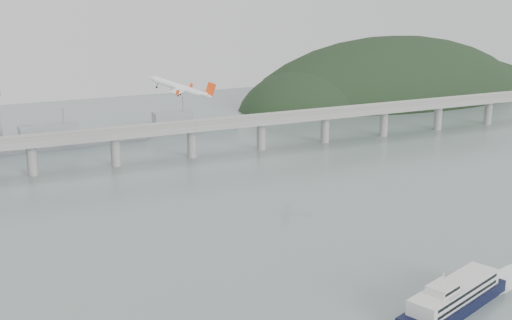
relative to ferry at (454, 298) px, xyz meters
name	(u,v)px	position (x,y,z in m)	size (l,w,h in m)	color
ground	(315,284)	(-34.53, 38.77, -4.58)	(900.00, 900.00, 0.00)	slate
bridge	(160,134)	(-35.68, 238.77, 13.07)	(800.00, 22.00, 23.90)	gray
headland	(402,116)	(250.65, 370.52, -23.92)	(365.00, 155.00, 156.00)	black
ferry	(454,298)	(0.00, 0.00, 0.00)	(85.80, 39.45, 16.88)	black
airliner	(181,88)	(-52.95, 140.63, 57.93)	(29.93, 28.75, 12.42)	white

